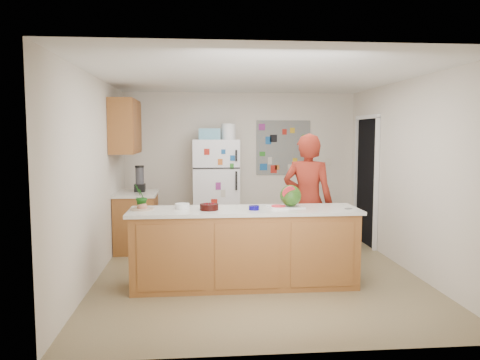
{
  "coord_description": "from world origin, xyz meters",
  "views": [
    {
      "loc": [
        -0.73,
        -5.86,
        1.79
      ],
      "look_at": [
        -0.19,
        0.2,
        1.19
      ],
      "focal_mm": 35.0,
      "sensor_mm": 36.0,
      "label": 1
    }
  ],
  "objects": [
    {
      "name": "refrigerator",
      "position": [
        -0.45,
        1.88,
        0.85
      ],
      "size": [
        0.75,
        0.7,
        1.7
      ],
      "primitive_type": "cube",
      "color": "silver",
      "rests_on": "floor"
    },
    {
      "name": "wall_back",
      "position": [
        0.0,
        2.26,
        1.25
      ],
      "size": [
        4.0,
        0.02,
        2.5
      ],
      "primitive_type": "cube",
      "color": "beige",
      "rests_on": "ground"
    },
    {
      "name": "potted_plant",
      "position": [
        -1.4,
        -0.45,
        1.07
      ],
      "size": [
        0.19,
        0.21,
        0.3
      ],
      "primitive_type": "imported",
      "rotation": [
        0.0,
        0.0,
        4.29
      ],
      "color": "#0C480B",
      "rests_on": "peninsula_top"
    },
    {
      "name": "wall_right",
      "position": [
        2.01,
        0.0,
        1.25
      ],
      "size": [
        0.02,
        4.5,
        2.5
      ],
      "primitive_type": "cube",
      "color": "beige",
      "rests_on": "ground"
    },
    {
      "name": "cherry_bowl",
      "position": [
        -0.62,
        -0.55,
        0.96
      ],
      "size": [
        0.22,
        0.22,
        0.07
      ],
      "primitive_type": "cylinder",
      "rotation": [
        0.0,
        0.0,
        0.05
      ],
      "color": "black",
      "rests_on": "peninsula_top"
    },
    {
      "name": "plate",
      "position": [
        -1.39,
        -0.44,
        0.93
      ],
      "size": [
        0.36,
        0.36,
        0.02
      ],
      "primitive_type": "cylinder",
      "rotation": [
        0.0,
        0.0,
        0.36
      ],
      "color": "tan",
      "rests_on": "peninsula_top"
    },
    {
      "name": "fridge_top_bin",
      "position": [
        -0.55,
        1.88,
        1.79
      ],
      "size": [
        0.35,
        0.28,
        0.18
      ],
      "primitive_type": "cube",
      "color": "#5999B2",
      "rests_on": "refrigerator"
    },
    {
      "name": "floor",
      "position": [
        0.0,
        0.0,
        -0.01
      ],
      "size": [
        4.0,
        4.5,
        0.02
      ],
      "primitive_type": "cube",
      "color": "brown",
      "rests_on": "ground"
    },
    {
      "name": "keys",
      "position": [
        1.0,
        -0.63,
        0.93
      ],
      "size": [
        0.09,
        0.05,
        0.01
      ],
      "primitive_type": "cube",
      "rotation": [
        0.0,
        0.0,
        0.22
      ],
      "color": "gray",
      "rests_on": "peninsula_top"
    },
    {
      "name": "watermelon",
      "position": [
        0.36,
        -0.42,
        1.06
      ],
      "size": [
        0.25,
        0.25,
        0.25
      ],
      "primitive_type": "sphere",
      "color": "#18620F",
      "rests_on": "cutting_board"
    },
    {
      "name": "person",
      "position": [
        0.69,
        0.11,
        0.9
      ],
      "size": [
        0.77,
        0.65,
        1.8
      ],
      "primitive_type": "imported",
      "rotation": [
        0.0,
        0.0,
        2.74
      ],
      "color": "maroon",
      "rests_on": "floor"
    },
    {
      "name": "peninsula_top",
      "position": [
        -0.2,
        -0.5,
        0.9
      ],
      "size": [
        2.68,
        0.7,
        0.04
      ],
      "primitive_type": "cube",
      "color": "silver",
      "rests_on": "peninsula_base"
    },
    {
      "name": "wall_left",
      "position": [
        -2.01,
        0.0,
        1.25
      ],
      "size": [
        0.02,
        4.5,
        2.5
      ],
      "primitive_type": "cube",
      "color": "beige",
      "rests_on": "ground"
    },
    {
      "name": "peninsula_base",
      "position": [
        -0.2,
        -0.5,
        0.44
      ],
      "size": [
        2.6,
        0.62,
        0.88
      ],
      "primitive_type": "cube",
      "color": "brown",
      "rests_on": "floor"
    },
    {
      "name": "side_counter_base",
      "position": [
        -1.69,
        1.35,
        0.43
      ],
      "size": [
        0.6,
        0.8,
        0.86
      ],
      "primitive_type": "cube",
      "color": "brown",
      "rests_on": "floor"
    },
    {
      "name": "upper_cabinets",
      "position": [
        -1.82,
        1.3,
        1.9
      ],
      "size": [
        0.35,
        1.0,
        0.8
      ],
      "primitive_type": "cube",
      "color": "brown",
      "rests_on": "wall_left"
    },
    {
      "name": "cobalt_bowl",
      "position": [
        -0.1,
        -0.58,
        0.95
      ],
      "size": [
        0.15,
        0.15,
        0.05
      ],
      "primitive_type": "cylinder",
      "rotation": [
        0.0,
        0.0,
        0.33
      ],
      "color": "#090267",
      "rests_on": "peninsula_top"
    },
    {
      "name": "cutting_board",
      "position": [
        0.3,
        -0.44,
        0.93
      ],
      "size": [
        0.44,
        0.37,
        0.01
      ],
      "primitive_type": "cube",
      "rotation": [
        0.0,
        0.0,
        0.22
      ],
      "color": "white",
      "rests_on": "peninsula_top"
    },
    {
      "name": "ceiling",
      "position": [
        0.0,
        0.0,
        2.51
      ],
      "size": [
        4.0,
        4.5,
        0.02
      ],
      "primitive_type": "cube",
      "color": "white",
      "rests_on": "wall_back"
    },
    {
      "name": "side_counter_top",
      "position": [
        -1.69,
        1.35,
        0.88
      ],
      "size": [
        0.64,
        0.84,
        0.04
      ],
      "primitive_type": "cube",
      "color": "silver",
      "rests_on": "side_counter_base"
    },
    {
      "name": "photo_collage",
      "position": [
        0.75,
        2.24,
        1.55
      ],
      "size": [
        0.95,
        0.01,
        0.95
      ],
      "primitive_type": "cube",
      "color": "slate",
      "rests_on": "wall_back"
    },
    {
      "name": "white_bowl",
      "position": [
        -0.93,
        -0.42,
        0.95
      ],
      "size": [
        0.2,
        0.2,
        0.06
      ],
      "primitive_type": "cylinder",
      "rotation": [
        0.0,
        0.0,
        0.24
      ],
      "color": "white",
      "rests_on": "peninsula_top"
    },
    {
      "name": "doorway",
      "position": [
        1.99,
        1.45,
        1.02
      ],
      "size": [
        0.03,
        0.85,
        2.04
      ],
      "primitive_type": "cube",
      "color": "black",
      "rests_on": "ground"
    },
    {
      "name": "paper_towel",
      "position": [
        0.2,
        -0.54,
        0.93
      ],
      "size": [
        0.2,
        0.17,
        0.02
      ],
      "primitive_type": "cube",
      "rotation": [
        0.0,
        0.0,
        -0.02
      ],
      "color": "white",
      "rests_on": "peninsula_top"
    },
    {
      "name": "watermelon_slice",
      "position": [
        0.2,
        -0.49,
        0.94
      ],
      "size": [
        0.17,
        0.17,
        0.02
      ],
      "primitive_type": "cylinder",
      "color": "red",
      "rests_on": "cutting_board"
    },
    {
      "name": "blender_appliance",
      "position": [
        -1.64,
        1.43,
        1.09
      ],
      "size": [
        0.13,
        0.13,
        0.38
      ],
      "primitive_type": "cylinder",
      "color": "black",
      "rests_on": "side_counter_top"
    }
  ]
}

